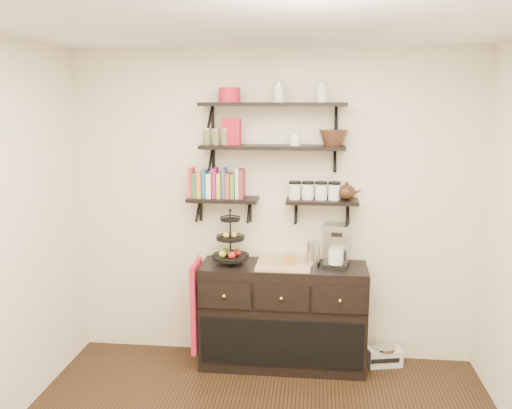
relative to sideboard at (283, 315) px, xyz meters
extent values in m
cube|color=white|center=(-0.11, -1.51, 2.25)|extent=(3.50, 3.50, 0.02)
cube|color=#F3E9CE|center=(-0.11, 0.24, 0.90)|extent=(3.50, 0.02, 2.70)
cube|color=black|center=(-0.11, 0.10, 1.78)|extent=(1.20, 0.27, 0.03)
cube|color=black|center=(-0.63, 0.22, 1.67)|extent=(0.02, 0.03, 0.20)
cube|color=black|center=(0.41, 0.22, 1.67)|extent=(0.02, 0.03, 0.20)
cube|color=black|center=(-0.11, 0.10, 1.43)|extent=(1.20, 0.27, 0.03)
cube|color=black|center=(-0.63, 0.22, 1.32)|extent=(0.02, 0.03, 0.20)
cube|color=black|center=(0.41, 0.22, 1.32)|extent=(0.02, 0.03, 0.20)
cube|color=black|center=(-0.53, 0.11, 0.98)|extent=(0.60, 0.25, 0.03)
cube|color=black|center=(-0.75, 0.22, 0.87)|extent=(0.02, 0.03, 0.20)
cube|color=black|center=(-0.31, 0.22, 0.87)|extent=(0.03, 0.03, 0.20)
cube|color=black|center=(0.31, 0.11, 0.98)|extent=(0.60, 0.25, 0.03)
cube|color=black|center=(0.09, 0.22, 0.87)|extent=(0.03, 0.03, 0.20)
cube|color=black|center=(0.53, 0.22, 0.87)|extent=(0.02, 0.03, 0.20)
cube|color=red|center=(-0.79, 0.12, 1.10)|extent=(0.02, 0.15, 0.20)
cube|color=#276B3A|center=(-0.75, 0.12, 1.12)|extent=(0.03, 0.15, 0.24)
cube|color=orange|center=(-0.71, 0.12, 1.10)|extent=(0.04, 0.15, 0.21)
cube|color=#165D79|center=(-0.68, 0.12, 1.12)|extent=(0.03, 0.15, 0.25)
cube|color=white|center=(-0.64, 0.12, 1.11)|extent=(0.03, 0.15, 0.22)
cube|color=#911464|center=(-0.60, 0.12, 1.13)|extent=(0.04, 0.15, 0.26)
cube|color=gold|center=(-0.57, 0.12, 1.11)|extent=(0.03, 0.15, 0.23)
cube|color=#3B448B|center=(-0.53, 0.12, 1.10)|extent=(0.03, 0.15, 0.20)
cube|color=#AE472B|center=(-0.49, 0.12, 1.12)|extent=(0.04, 0.15, 0.24)
cube|color=#4F8341|center=(-0.45, 0.12, 1.10)|extent=(0.03, 0.15, 0.21)
cube|color=beige|center=(-0.41, 0.12, 1.12)|extent=(0.03, 0.15, 0.25)
cube|color=maroon|center=(-0.38, 0.12, 1.11)|extent=(0.02, 0.15, 0.22)
cylinder|color=silver|center=(0.08, 0.12, 1.06)|extent=(0.10, 0.10, 0.13)
cylinder|color=silver|center=(0.19, 0.12, 1.06)|extent=(0.10, 0.10, 0.13)
cylinder|color=silver|center=(0.30, 0.12, 1.06)|extent=(0.10, 0.10, 0.13)
cylinder|color=silver|center=(0.41, 0.12, 1.06)|extent=(0.10, 0.10, 0.13)
cube|color=black|center=(0.00, 0.00, 0.00)|extent=(1.40, 0.45, 0.90)
cube|color=tan|center=(0.00, 0.00, 0.46)|extent=(0.45, 0.41, 0.02)
sphere|color=gold|center=(-0.47, -0.25, 0.25)|extent=(0.04, 0.04, 0.04)
sphere|color=gold|center=(0.00, -0.25, 0.25)|extent=(0.04, 0.04, 0.04)
sphere|color=gold|center=(0.47, -0.25, 0.25)|extent=(0.04, 0.04, 0.04)
cylinder|color=black|center=(-0.45, 0.00, 0.67)|extent=(0.01, 0.01, 0.45)
cylinder|color=black|center=(-0.45, 0.00, 0.50)|extent=(0.31, 0.31, 0.01)
cylinder|color=black|center=(-0.45, 0.00, 0.67)|extent=(0.24, 0.24, 0.02)
cylinder|color=black|center=(-0.45, 0.00, 0.83)|extent=(0.16, 0.16, 0.02)
sphere|color=#B21914|center=(-0.40, 0.04, 0.54)|extent=(0.06, 0.06, 0.06)
sphere|color=gold|center=(-0.49, 0.00, 0.70)|extent=(0.05, 0.05, 0.05)
cube|color=#996423|center=(0.05, 0.00, 0.50)|extent=(0.08, 0.08, 0.08)
cube|color=black|center=(0.43, 0.00, 0.47)|extent=(0.23, 0.22, 0.04)
cube|color=silver|center=(0.43, 0.06, 0.62)|extent=(0.21, 0.11, 0.31)
cube|color=silver|center=(0.43, 0.00, 0.78)|extent=(0.23, 0.22, 0.06)
cylinder|color=silver|center=(0.43, -0.02, 0.54)|extent=(0.15, 0.15, 0.12)
cylinder|color=silver|center=(0.25, -0.02, 0.56)|extent=(0.11, 0.11, 0.22)
cube|color=#AC1227|center=(-0.73, -0.10, 0.09)|extent=(0.04, 0.33, 0.77)
cube|color=silver|center=(0.88, 0.08, -0.38)|extent=(0.32, 0.21, 0.15)
cylinder|color=silver|center=(0.88, 0.08, -0.29)|extent=(0.23, 0.23, 0.02)
cube|color=black|center=(0.88, 0.00, -0.38)|extent=(0.25, 0.07, 0.04)
cube|color=red|center=(-0.45, 0.10, 1.56)|extent=(0.17, 0.09, 0.22)
cylinder|color=white|center=(0.08, 0.10, 1.50)|extent=(0.09, 0.09, 0.10)
cylinder|color=red|center=(-0.46, 0.10, 1.86)|extent=(0.18, 0.18, 0.12)
camera|label=1|loc=(0.25, -4.38, 1.82)|focal=38.00mm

